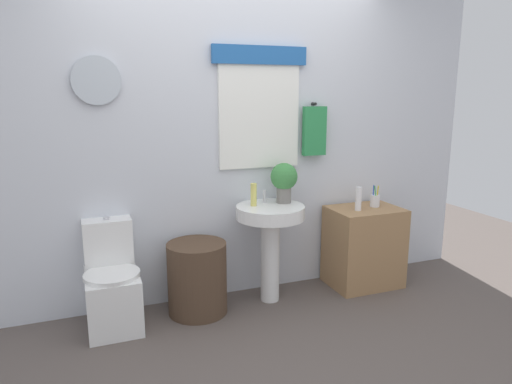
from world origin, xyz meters
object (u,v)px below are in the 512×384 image
at_px(lotion_bottle, 358,199).
at_px(toothbrush_cup, 375,200).
at_px(toilet, 112,286).
at_px(pedestal_sink, 270,229).
at_px(laundry_hamper, 197,278).
at_px(soap_bottle, 254,195).
at_px(wooden_cabinet, 364,247).
at_px(potted_plant, 284,179).

distance_m(lotion_bottle, toothbrush_cup, 0.22).
relative_size(toilet, pedestal_sink, 0.98).
height_order(laundry_hamper, soap_bottle, soap_bottle).
height_order(laundry_hamper, wooden_cabinet, wooden_cabinet).
distance_m(toilet, pedestal_sink, 1.24).
height_order(wooden_cabinet, soap_bottle, soap_bottle).
bearing_deg(soap_bottle, potted_plant, 2.20).
bearing_deg(wooden_cabinet, toothbrush_cup, 10.86).
bearing_deg(lotion_bottle, laundry_hamper, 178.32).
xyz_separation_m(pedestal_sink, wooden_cabinet, (0.88, 0.00, -0.25)).
relative_size(toilet, laundry_hamper, 1.41).
bearing_deg(pedestal_sink, lotion_bottle, -2.97).
distance_m(potted_plant, toothbrush_cup, 0.87).
bearing_deg(toilet, potted_plant, 1.07).
height_order(wooden_cabinet, toothbrush_cup, toothbrush_cup).
relative_size(laundry_hamper, soap_bottle, 3.10).
bearing_deg(wooden_cabinet, toilet, 179.04).
height_order(toilet, lotion_bottle, lotion_bottle).
distance_m(laundry_hamper, potted_plant, 1.01).
bearing_deg(potted_plant, soap_bottle, -177.80).
bearing_deg(toothbrush_cup, soap_bottle, 178.43).
distance_m(toilet, wooden_cabinet, 2.08).
height_order(laundry_hamper, lotion_bottle, lotion_bottle).
bearing_deg(potted_plant, laundry_hamper, -175.32).
distance_m(pedestal_sink, toothbrush_cup, 0.99).
distance_m(toilet, potted_plant, 1.51).
xyz_separation_m(toilet, wooden_cabinet, (2.08, -0.03, 0.05)).
bearing_deg(laundry_hamper, lotion_bottle, -1.68).
bearing_deg(toilet, pedestal_sink, -1.65).
bearing_deg(potted_plant, toilet, -178.93).
bearing_deg(pedestal_sink, toilet, 178.35).
height_order(soap_bottle, potted_plant, potted_plant).
height_order(laundry_hamper, potted_plant, potted_plant).
height_order(laundry_hamper, toothbrush_cup, toothbrush_cup).
xyz_separation_m(pedestal_sink, soap_bottle, (-0.12, 0.05, 0.27)).
bearing_deg(laundry_hamper, pedestal_sink, 0.00).
bearing_deg(toothbrush_cup, lotion_bottle, -163.87).
bearing_deg(toothbrush_cup, pedestal_sink, -178.84).
bearing_deg(soap_bottle, pedestal_sink, -22.62).
bearing_deg(pedestal_sink, potted_plant, 23.20).
bearing_deg(potted_plant, pedestal_sink, -156.80).
distance_m(toilet, toothbrush_cup, 2.23).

